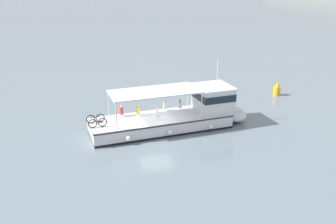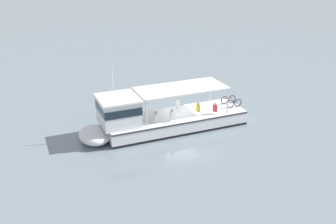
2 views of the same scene
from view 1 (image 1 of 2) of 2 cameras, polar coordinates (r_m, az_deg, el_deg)
ground_plane at (r=27.82m, az=-1.90°, el=-3.35°), size 400.00×400.00×0.00m
ferry_main at (r=28.57m, az=1.92°, el=-0.48°), size 4.38×13.01×5.32m
channel_buoy at (r=37.98m, az=16.66°, el=3.35°), size 0.70×0.70×1.40m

